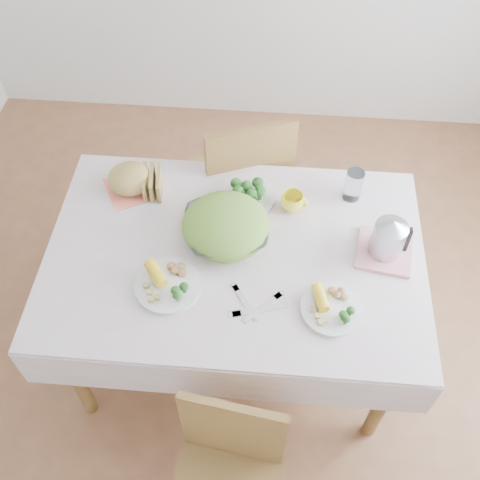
# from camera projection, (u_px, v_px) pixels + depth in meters

# --- Properties ---
(floor) EXTENTS (3.60, 3.60, 0.00)m
(floor) POSITION_uv_depth(u_px,v_px,m) (236.00, 342.00, 2.83)
(floor) COLOR brown
(floor) RESTS_ON ground
(dining_table) EXTENTS (1.40, 0.90, 0.75)m
(dining_table) POSITION_uv_depth(u_px,v_px,m) (235.00, 304.00, 2.53)
(dining_table) COLOR brown
(dining_table) RESTS_ON floor
(tablecloth) EXTENTS (1.50, 1.00, 0.01)m
(tablecloth) POSITION_uv_depth(u_px,v_px,m) (235.00, 253.00, 2.23)
(tablecloth) COLOR silver
(tablecloth) RESTS_ON dining_table
(chair_far) EXTENTS (0.57, 0.57, 0.97)m
(chair_far) POSITION_uv_depth(u_px,v_px,m) (238.00, 180.00, 2.88)
(chair_far) COLOR brown
(chair_far) RESTS_ON floor
(salad_bowl) EXTENTS (0.40, 0.40, 0.08)m
(salad_bowl) POSITION_uv_depth(u_px,v_px,m) (226.00, 229.00, 2.25)
(salad_bowl) COLOR white
(salad_bowl) RESTS_ON tablecloth
(dinner_plate_left) EXTENTS (0.31, 0.31, 0.02)m
(dinner_plate_left) POSITION_uv_depth(u_px,v_px,m) (168.00, 285.00, 2.12)
(dinner_plate_left) COLOR white
(dinner_plate_left) RESTS_ON tablecloth
(dinner_plate_right) EXTENTS (0.25, 0.25, 0.02)m
(dinner_plate_right) POSITION_uv_depth(u_px,v_px,m) (332.00, 309.00, 2.05)
(dinner_plate_right) COLOR white
(dinner_plate_right) RESTS_ON tablecloth
(broccoli_plate) EXTENTS (0.31, 0.31, 0.02)m
(broccoli_plate) POSITION_uv_depth(u_px,v_px,m) (247.00, 196.00, 2.40)
(broccoli_plate) COLOR beige
(broccoli_plate) RESTS_ON tablecloth
(napkin) EXTENTS (0.28, 0.28, 0.00)m
(napkin) POSITION_uv_depth(u_px,v_px,m) (132.00, 188.00, 2.44)
(napkin) COLOR #FF7960
(napkin) RESTS_ON tablecloth
(bread_loaf) EXTENTS (0.21, 0.20, 0.11)m
(bread_loaf) POSITION_uv_depth(u_px,v_px,m) (130.00, 179.00, 2.39)
(bread_loaf) COLOR olive
(bread_loaf) RESTS_ON napkin
(yellow_mug) EXTENTS (0.12, 0.12, 0.08)m
(yellow_mug) POSITION_uv_depth(u_px,v_px,m) (292.00, 202.00, 2.34)
(yellow_mug) COLOR yellow
(yellow_mug) RESTS_ON tablecloth
(glass_tumbler) EXTENTS (0.10, 0.10, 0.14)m
(glass_tumbler) POSITION_uv_depth(u_px,v_px,m) (353.00, 186.00, 2.36)
(glass_tumbler) COLOR white
(glass_tumbler) RESTS_ON tablecloth
(pink_tray) EXTENTS (0.24, 0.24, 0.02)m
(pink_tray) POSITION_uv_depth(u_px,v_px,m) (384.00, 251.00, 2.22)
(pink_tray) COLOR pink
(pink_tray) RESTS_ON tablecloth
(electric_kettle) EXTENTS (0.16, 0.16, 0.18)m
(electric_kettle) POSITION_uv_depth(u_px,v_px,m) (390.00, 234.00, 2.13)
(electric_kettle) COLOR #B2B5BA
(electric_kettle) RESTS_ON pink_tray
(fork_left) EXTENTS (0.11, 0.16, 0.00)m
(fork_left) POSITION_uv_depth(u_px,v_px,m) (245.00, 303.00, 2.08)
(fork_left) COLOR silver
(fork_left) RESTS_ON tablecloth
(fork_right) EXTENTS (0.15, 0.15, 0.00)m
(fork_right) POSITION_uv_depth(u_px,v_px,m) (262.00, 308.00, 2.07)
(fork_right) COLOR silver
(fork_right) RESTS_ON tablecloth
(knife) EXTENTS (0.21, 0.08, 0.00)m
(knife) POSITION_uv_depth(u_px,v_px,m) (260.00, 310.00, 2.06)
(knife) COLOR silver
(knife) RESTS_ON tablecloth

